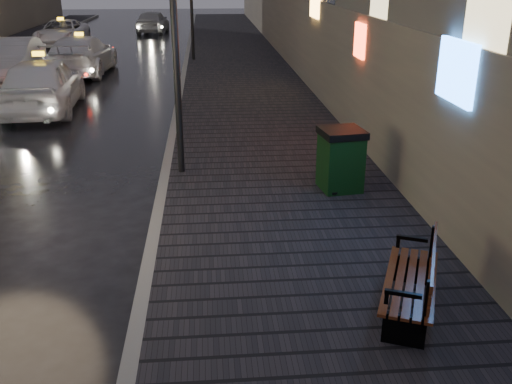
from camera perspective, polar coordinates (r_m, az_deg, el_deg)
ground at (r=7.44m, az=-24.01°, el=-15.14°), size 120.00×120.00×0.00m
sidewalk at (r=26.98m, az=-1.82°, el=12.72°), size 4.60×58.00×0.15m
curb at (r=26.96m, az=-7.04°, el=12.56°), size 0.20×58.00×0.15m
lamp_near at (r=11.66m, az=-8.26°, el=17.76°), size 0.36×0.36×5.28m
bench at (r=7.42m, az=15.73°, el=-8.50°), size 1.25×1.86×0.90m
trash_bin at (r=11.16m, az=8.46°, el=3.29°), size 0.90×0.90×1.21m
taxi_near at (r=19.08m, az=-20.57°, el=10.06°), size 2.33×5.14×1.71m
car_left_mid at (r=24.72m, az=-23.35°, el=11.96°), size 1.98×5.09×1.65m
taxi_mid at (r=25.55m, az=-17.07°, el=12.94°), size 2.39×5.53×1.59m
taxi_far at (r=35.76m, az=-18.83°, el=14.84°), size 2.40×5.15×1.43m
car_far at (r=41.15m, az=-10.30°, el=16.42°), size 2.16×4.60×1.52m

